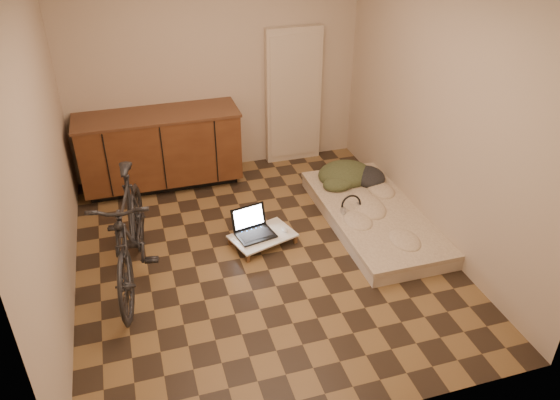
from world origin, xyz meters
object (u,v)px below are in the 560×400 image
object	(u,v)px
lap_desk	(263,236)
laptop	(253,229)
bicycle	(129,227)
futon	(374,216)

from	to	relation	value
lap_desk	laptop	world-z (taller)	laptop
lap_desk	laptop	distance (m)	0.12
bicycle	laptop	size ratio (longest dim) A/B	4.14
lap_desk	futon	bearing A→B (deg)	-16.28
futon	laptop	xyz separation A→B (m)	(-1.32, 0.03, 0.07)
futon	laptop	distance (m)	1.32
bicycle	futon	xyz separation A→B (m)	(2.50, 0.22, -0.48)
futon	bicycle	bearing A→B (deg)	-174.93
laptop	futon	bearing A→B (deg)	-13.14
futon	lap_desk	size ratio (longest dim) A/B	2.80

